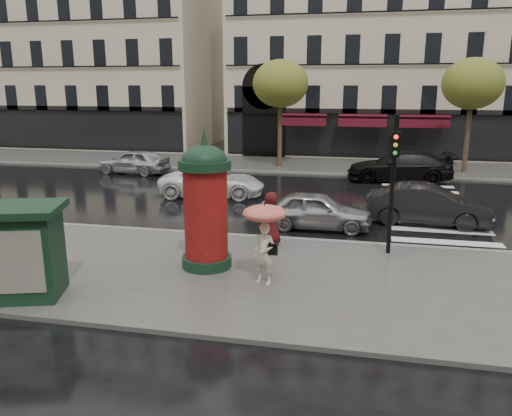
% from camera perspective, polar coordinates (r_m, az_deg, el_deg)
% --- Properties ---
extents(ground, '(160.00, 160.00, 0.00)m').
position_cam_1_polar(ground, '(14.26, -1.20, -7.23)').
color(ground, black).
rests_on(ground, ground).
extents(near_sidewalk, '(90.00, 7.00, 0.12)m').
position_cam_1_polar(near_sidewalk, '(13.78, -1.68, -7.73)').
color(near_sidewalk, '#474744').
rests_on(near_sidewalk, ground).
extents(far_sidewalk, '(90.00, 6.00, 0.12)m').
position_cam_1_polar(far_sidewalk, '(32.49, 6.49, 4.84)').
color(far_sidewalk, '#474744').
rests_on(far_sidewalk, ground).
extents(near_kerb, '(90.00, 0.25, 0.14)m').
position_cam_1_polar(near_kerb, '(17.01, 1.11, -3.44)').
color(near_kerb, slate).
rests_on(near_kerb, ground).
extents(far_kerb, '(90.00, 0.25, 0.14)m').
position_cam_1_polar(far_kerb, '(29.54, 5.91, 3.97)').
color(far_kerb, slate).
rests_on(far_kerb, ground).
extents(zebra_crossing, '(3.60, 11.75, 0.01)m').
position_cam_1_polar(zebra_crossing, '(23.30, 18.95, 0.42)').
color(zebra_crossing, silver).
rests_on(zebra_crossing, ground).
extents(bldg_far_corner, '(26.00, 14.00, 22.90)m').
position_cam_1_polar(bldg_far_corner, '(43.48, 16.98, 21.53)').
color(bldg_far_corner, '#B7A88C').
rests_on(bldg_far_corner, ground).
extents(bldg_far_left, '(24.00, 14.00, 22.90)m').
position_cam_1_polar(bldg_far_left, '(50.09, -19.35, 20.28)').
color(bldg_far_left, '#B7A88C').
rests_on(bldg_far_left, ground).
extents(tree_far_left, '(3.40, 3.40, 6.64)m').
position_cam_1_polar(tree_far_left, '(31.35, 2.81, 13.97)').
color(tree_far_left, '#38281C').
rests_on(tree_far_left, ground).
extents(tree_far_right, '(3.40, 3.40, 6.64)m').
position_cam_1_polar(tree_far_right, '(31.50, 23.51, 12.86)').
color(tree_far_right, '#38281C').
rests_on(tree_far_right, ground).
extents(woman_umbrella, '(1.12, 1.12, 2.15)m').
position_cam_1_polar(woman_umbrella, '(12.68, 0.98, -2.62)').
color(woman_umbrella, beige).
rests_on(woman_umbrella, near_sidewalk).
extents(woman_red, '(1.03, 0.96, 1.70)m').
position_cam_1_polar(woman_red, '(14.11, -4.51, -3.33)').
color(woman_red, '#A9142C').
rests_on(woman_red, near_sidewalk).
extents(man_burgundy, '(0.89, 0.63, 1.72)m').
position_cam_1_polar(man_burgundy, '(16.00, 1.73, -1.17)').
color(man_burgundy, '#440D0F').
rests_on(man_burgundy, near_sidewalk).
extents(morris_column, '(1.45, 1.45, 3.90)m').
position_cam_1_polar(morris_column, '(13.83, -5.79, 0.65)').
color(morris_column, black).
rests_on(morris_column, near_sidewalk).
extents(traffic_light, '(0.27, 0.39, 4.19)m').
position_cam_1_polar(traffic_light, '(15.23, 15.43, 4.02)').
color(traffic_light, black).
rests_on(traffic_light, near_sidewalk).
extents(newsstand, '(2.28, 2.08, 2.27)m').
position_cam_1_polar(newsstand, '(13.21, -24.99, -4.40)').
color(newsstand, black).
rests_on(newsstand, near_sidewalk).
extents(car_silver, '(4.01, 1.62, 1.36)m').
position_cam_1_polar(car_silver, '(18.33, 6.94, -0.26)').
color(car_silver, '#9F9FA4').
rests_on(car_silver, ground).
extents(car_darkgrey, '(4.68, 2.02, 1.50)m').
position_cam_1_polar(car_darkgrey, '(19.84, 19.07, 0.35)').
color(car_darkgrey, black).
rests_on(car_darkgrey, ground).
extents(car_white, '(5.12, 2.80, 1.36)m').
position_cam_1_polar(car_white, '(23.56, -5.02, 2.96)').
color(car_white, white).
rests_on(car_white, ground).
extents(car_black, '(5.73, 2.66, 1.62)m').
position_cam_1_polar(car_black, '(28.35, 16.09, 4.60)').
color(car_black, black).
rests_on(car_black, ground).
extents(car_far_silver, '(4.44, 2.20, 1.46)m').
position_cam_1_polar(car_far_silver, '(30.41, -13.79, 5.19)').
color(car_far_silver, '#B4B4B9').
rests_on(car_far_silver, ground).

